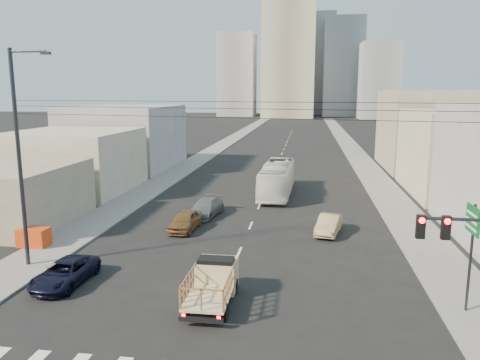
% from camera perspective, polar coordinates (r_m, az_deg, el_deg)
% --- Properties ---
extents(ground, '(420.00, 420.00, 0.00)m').
position_cam_1_polar(ground, '(21.88, -3.27, -15.71)').
color(ground, black).
rests_on(ground, ground).
extents(sidewalk_left, '(3.50, 180.00, 0.12)m').
position_cam_1_polar(sidewalk_left, '(91.09, -1.80, 4.51)').
color(sidewalk_left, slate).
rests_on(sidewalk_left, ground).
extents(sidewalk_right, '(3.50, 180.00, 0.12)m').
position_cam_1_polar(sidewalk_right, '(90.06, 13.13, 4.17)').
color(sidewalk_right, slate).
rests_on(sidewalk_right, ground).
extents(lane_dashes, '(0.15, 104.00, 0.01)m').
position_cam_1_polar(lane_dashes, '(72.96, 5.00, 2.92)').
color(lane_dashes, silver).
rests_on(lane_dashes, ground).
extents(flatbed_pickup, '(1.95, 4.41, 1.90)m').
position_cam_1_polar(flatbed_pickup, '(22.21, -3.37, -12.19)').
color(flatbed_pickup, '#C7B985').
rests_on(flatbed_pickup, ground).
extents(navy_pickup, '(2.20, 4.50, 1.23)m').
position_cam_1_polar(navy_pickup, '(25.98, -20.56, -10.55)').
color(navy_pickup, black).
rests_on(navy_pickup, ground).
extents(city_bus, '(2.96, 11.27, 3.12)m').
position_cam_1_polar(city_bus, '(45.11, 4.55, 0.17)').
color(city_bus, silver).
rests_on(city_bus, ground).
extents(sedan_brown, '(1.87, 4.19, 1.40)m').
position_cam_1_polar(sedan_brown, '(33.74, -6.71, -4.93)').
color(sedan_brown, brown).
rests_on(sedan_brown, ground).
extents(sedan_tan, '(2.16, 4.14, 1.30)m').
position_cam_1_polar(sedan_tan, '(33.30, 10.76, -5.35)').
color(sedan_tan, tan).
rests_on(sedan_tan, ground).
extents(sedan_grey, '(2.56, 4.92, 1.36)m').
position_cam_1_polar(sedan_grey, '(37.41, -4.20, -3.37)').
color(sedan_grey, slate).
rests_on(sedan_grey, ground).
extents(traffic_signal, '(3.23, 0.35, 6.00)m').
position_cam_1_polar(traffic_signal, '(17.65, 27.21, -9.16)').
color(traffic_signal, '#2D2D33').
rests_on(traffic_signal, ground).
extents(green_sign, '(0.18, 1.60, 5.00)m').
position_cam_1_polar(green_sign, '(22.71, 26.44, -5.72)').
color(green_sign, '#2D2D33').
rests_on(green_sign, ground).
extents(streetlamp_left, '(2.36, 0.25, 12.00)m').
position_cam_1_polar(streetlamp_left, '(28.03, -25.18, 2.92)').
color(streetlamp_left, '#2D2D33').
rests_on(streetlamp_left, ground).
extents(overhead_wires, '(23.01, 5.02, 0.72)m').
position_cam_1_polar(overhead_wires, '(21.10, -2.72, 8.62)').
color(overhead_wires, black).
rests_on(overhead_wires, ground).
extents(crate_stack, '(1.80, 1.20, 1.14)m').
position_cam_1_polar(crate_stack, '(32.54, -23.83, -6.40)').
color(crate_stack, '#CF3F13').
rests_on(crate_stack, sidewalk_left).
extents(bldg_right_mid, '(11.00, 14.00, 8.00)m').
position_cam_1_polar(bldg_right_mid, '(50.02, 26.25, 2.97)').
color(bldg_right_mid, '#B1A88F').
rests_on(bldg_right_mid, ground).
extents(bldg_right_far, '(12.00, 16.00, 10.00)m').
position_cam_1_polar(bldg_right_far, '(65.37, 22.47, 5.68)').
color(bldg_right_far, gray).
rests_on(bldg_right_far, ground).
extents(bldg_left_near, '(9.00, 10.00, 4.40)m').
position_cam_1_polar(bldg_left_near, '(38.90, -26.43, -1.63)').
color(bldg_left_near, gray).
rests_on(bldg_left_near, ground).
extents(bldg_left_mid, '(11.00, 12.00, 6.00)m').
position_cam_1_polar(bldg_left_mid, '(49.39, -19.64, 2.19)').
color(bldg_left_mid, '#B1A88F').
rests_on(bldg_left_mid, ground).
extents(bldg_left_far, '(12.00, 16.00, 8.00)m').
position_cam_1_polar(bldg_left_far, '(63.02, -13.77, 5.11)').
color(bldg_left_far, gray).
rests_on(bldg_left_far, ground).
extents(high_rise_tower, '(20.00, 20.00, 60.00)m').
position_cam_1_polar(high_rise_tower, '(190.46, 6.00, 16.65)').
color(high_rise_tower, gray).
rests_on(high_rise_tower, ground).
extents(midrise_ne, '(16.00, 16.00, 40.00)m').
position_cam_1_polar(midrise_ne, '(204.95, 12.44, 13.23)').
color(midrise_ne, gray).
rests_on(midrise_ne, ground).
extents(midrise_nw, '(15.00, 15.00, 34.00)m').
position_cam_1_polar(midrise_nw, '(201.58, -0.37, 12.66)').
color(midrise_nw, gray).
rests_on(midrise_nw, ground).
extents(midrise_back, '(18.00, 18.00, 44.00)m').
position_cam_1_polar(midrise_back, '(219.56, 8.97, 13.68)').
color(midrise_back, gray).
rests_on(midrise_back, ground).
extents(midrise_east, '(14.00, 14.00, 28.00)m').
position_cam_1_polar(midrise_east, '(186.09, 16.57, 11.49)').
color(midrise_east, gray).
rests_on(midrise_east, ground).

